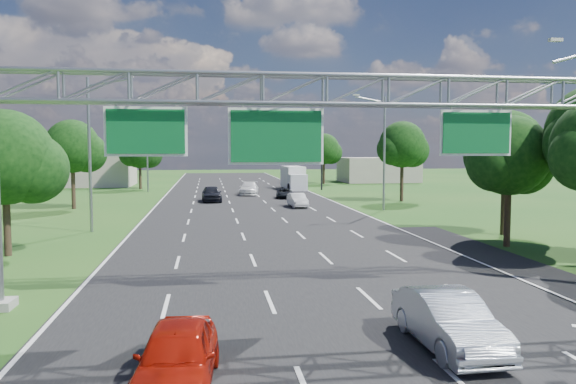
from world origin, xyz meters
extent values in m
plane|color=#1B4C16|center=(0.00, 30.00, 0.00)|extent=(220.00, 220.00, 0.00)
cube|color=black|center=(0.00, 30.00, 0.00)|extent=(18.00, 180.00, 0.02)
cube|color=black|center=(10.20, 14.00, 0.00)|extent=(3.00, 30.00, 0.02)
cube|color=beige|center=(9.10, 12.00, 9.50)|extent=(0.50, 0.22, 0.12)
cube|color=white|center=(-6.00, 11.98, 6.00)|extent=(2.80, 0.05, 1.70)
cube|color=#0B5B29|center=(-6.00, 11.92, 6.00)|extent=(2.62, 0.05, 1.52)
cube|color=white|center=(-1.50, 11.98, 5.85)|extent=(3.40, 0.05, 2.00)
cube|color=#0B5B29|center=(-1.50, 11.92, 5.85)|extent=(3.22, 0.05, 1.82)
cube|color=white|center=(6.00, 11.98, 6.00)|extent=(2.80, 0.05, 1.70)
cube|color=#0B5B29|center=(6.00, 11.92, 6.00)|extent=(2.62, 0.05, 1.52)
cylinder|color=black|center=(11.00, 65.00, 3.50)|extent=(0.24, 0.24, 7.00)
cylinder|color=black|center=(5.00, 65.00, 6.60)|extent=(12.00, 0.18, 0.18)
imported|color=black|center=(-1.00, 65.00, 6.05)|extent=(0.18, 0.22, 1.10)
imported|color=black|center=(4.00, 65.00, 6.05)|extent=(0.18, 0.22, 1.10)
imported|color=black|center=(9.00, 65.00, 6.05)|extent=(0.18, 0.22, 1.10)
cylinder|color=gray|center=(-11.50, 30.00, 5.00)|extent=(0.20, 0.20, 10.00)
cylinder|color=gray|center=(-10.20, 30.00, 9.70)|extent=(2.78, 0.12, 0.60)
cube|color=beige|center=(-8.90, 30.00, 10.10)|extent=(0.55, 0.22, 0.12)
cylinder|color=gray|center=(-11.50, 65.00, 5.00)|extent=(0.20, 0.20, 10.00)
cylinder|color=gray|center=(-10.20, 65.00, 9.70)|extent=(2.78, 0.12, 0.60)
cube|color=beige|center=(-8.90, 65.00, 10.10)|extent=(0.55, 0.22, 0.12)
cylinder|color=gray|center=(11.50, 40.00, 5.00)|extent=(0.20, 0.20, 10.00)
cylinder|color=gray|center=(10.20, 40.00, 9.70)|extent=(2.78, 0.12, 0.60)
cube|color=beige|center=(8.90, 40.00, 10.10)|extent=(0.55, 0.22, 0.12)
cylinder|color=#2D2116|center=(12.50, 21.00, 1.65)|extent=(0.36, 0.36, 3.30)
sphere|color=black|center=(12.50, 21.00, 5.06)|extent=(4.40, 4.40, 4.40)
sphere|color=black|center=(13.60, 21.40, 4.51)|extent=(3.30, 3.30, 3.30)
sphere|color=black|center=(11.51, 20.70, 4.62)|extent=(3.08, 3.08, 3.08)
cylinder|color=#2D2116|center=(14.50, 25.00, 1.76)|extent=(0.36, 0.36, 3.52)
sphere|color=black|center=(14.50, 25.00, 5.44)|extent=(4.80, 4.80, 4.80)
sphere|color=black|center=(15.70, 25.40, 4.84)|extent=(3.60, 3.60, 3.60)
sphere|color=black|center=(13.42, 24.70, 4.96)|extent=(3.36, 3.36, 3.36)
cylinder|color=#2D2116|center=(-14.00, 22.00, 1.54)|extent=(0.36, 0.36, 3.08)
sphere|color=black|center=(-14.00, 22.00, 5.00)|extent=(4.80, 4.80, 4.80)
sphere|color=black|center=(-12.80, 22.40, 4.40)|extent=(3.60, 3.60, 3.60)
cylinder|color=#2D2116|center=(-16.00, 45.00, 1.87)|extent=(0.36, 0.36, 3.74)
sphere|color=black|center=(-16.00, 45.00, 5.66)|extent=(4.80, 4.80, 4.80)
sphere|color=black|center=(-14.80, 45.40, 5.06)|extent=(3.60, 3.60, 3.60)
sphere|color=black|center=(-17.08, 44.70, 5.18)|extent=(3.36, 3.36, 3.36)
cylinder|color=#2D2116|center=(-13.00, 70.00, 1.65)|extent=(0.36, 0.36, 3.30)
sphere|color=black|center=(-13.00, 70.00, 5.22)|extent=(4.80, 4.80, 4.80)
sphere|color=black|center=(-11.80, 70.40, 4.62)|extent=(3.60, 3.60, 3.60)
sphere|color=black|center=(-14.08, 69.70, 4.74)|extent=(3.36, 3.36, 3.36)
cylinder|color=#2D2116|center=(16.00, 48.00, 1.98)|extent=(0.36, 0.36, 3.96)
sphere|color=black|center=(16.00, 48.00, 5.88)|extent=(4.80, 4.80, 4.80)
sphere|color=black|center=(17.20, 48.40, 5.28)|extent=(3.60, 3.60, 3.60)
sphere|color=black|center=(14.92, 47.70, 5.40)|extent=(3.36, 3.36, 3.36)
cylinder|color=#2D2116|center=(14.00, 78.00, 1.76)|extent=(0.36, 0.36, 3.52)
sphere|color=black|center=(14.00, 78.00, 5.44)|extent=(4.80, 4.80, 4.80)
sphere|color=black|center=(15.20, 78.40, 4.84)|extent=(3.60, 3.60, 3.60)
sphere|color=black|center=(12.92, 77.70, 4.96)|extent=(3.36, 3.36, 3.36)
cube|color=#A99B8E|center=(-22.00, 78.00, 2.50)|extent=(14.00, 10.00, 5.00)
cube|color=#A99B8E|center=(24.00, 82.00, 2.00)|extent=(12.00, 9.00, 4.00)
imported|color=#A31407|center=(-4.65, 4.69, 0.74)|extent=(2.06, 4.44, 1.47)
imported|color=silver|center=(2.50, 6.30, 0.76)|extent=(1.70, 4.66, 1.53)
imported|color=silver|center=(0.87, 58.28, 0.75)|extent=(2.78, 5.42, 1.51)
imported|color=black|center=(4.40, 53.19, 0.53)|extent=(2.25, 4.01, 1.06)
imported|color=black|center=(-3.57, 50.32, 0.82)|extent=(2.16, 4.88, 1.63)
imported|color=silver|center=(4.34, 43.66, 0.64)|extent=(1.56, 3.96, 1.28)
cube|color=white|center=(7.54, 67.77, 1.61)|extent=(2.70, 5.98, 2.92)
cube|color=silver|center=(7.54, 63.68, 1.07)|extent=(2.37, 2.28, 2.14)
cylinder|color=black|center=(6.47, 63.87, 0.49)|extent=(0.34, 0.97, 0.97)
cylinder|color=black|center=(8.61, 63.87, 0.49)|extent=(0.34, 0.97, 0.97)
cylinder|color=black|center=(6.47, 69.71, 0.49)|extent=(0.34, 0.97, 0.97)
cylinder|color=black|center=(8.61, 69.71, 0.49)|extent=(0.34, 0.97, 0.97)
camera|label=1|loc=(-3.91, -7.83, 5.40)|focal=35.00mm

